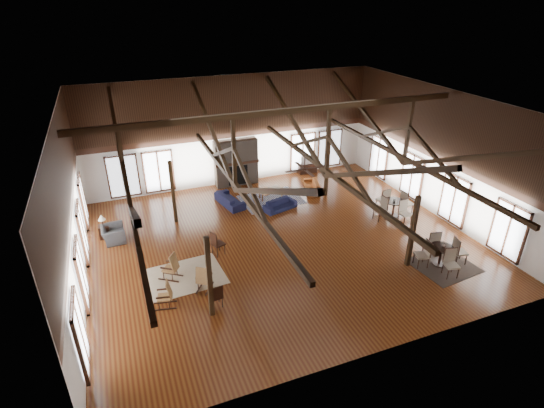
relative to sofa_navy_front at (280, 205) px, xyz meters
name	(u,v)px	position (x,y,z in m)	size (l,w,h in m)	color
floor	(282,241)	(-1.09, -2.84, -0.25)	(16.00, 16.00, 0.00)	#603314
ceiling	(283,105)	(-1.09, -2.84, 5.75)	(16.00, 14.00, 0.02)	black
wall_back	(233,131)	(-1.09, 4.16, 2.75)	(16.00, 0.02, 6.00)	silver
wall_front	(382,273)	(-1.09, -9.84, 2.75)	(16.00, 0.02, 6.00)	silver
wall_left	(69,211)	(-9.09, -2.84, 2.75)	(0.02, 14.00, 6.00)	silver
wall_right	(440,154)	(6.91, -2.84, 2.75)	(0.02, 14.00, 6.00)	silver
roof_truss	(283,154)	(-1.09, -2.84, 3.78)	(15.60, 14.07, 3.14)	black
post_grid	(282,210)	(-1.09, -2.84, 1.27)	(8.16, 7.16, 3.05)	black
fireplace	(236,163)	(-1.09, 3.83, 1.04)	(2.50, 0.69, 2.60)	#63574C
ceiling_fan	(305,168)	(-0.59, -3.84, 3.48)	(1.60, 1.60, 0.75)	black
sofa_navy_front	(280,205)	(0.00, 0.00, 0.00)	(1.72, 0.67, 0.50)	#141637
sofa_navy_left	(230,199)	(-2.20, 1.43, 0.04)	(0.79, 2.02, 0.59)	black
sofa_orange	(312,186)	(2.50, 1.47, 0.01)	(0.71, 1.81, 0.53)	brown
coffee_table	(271,191)	(0.03, 1.38, 0.19)	(1.45, 1.07, 0.50)	brown
vase	(269,189)	(-0.11, 1.31, 0.35)	(0.20, 0.20, 0.21)	#B2B2B2
armchair	(113,234)	(-7.94, -0.15, 0.10)	(0.94, 1.08, 0.70)	#303033
side_table_lamp	(104,229)	(-8.30, 0.32, 0.18)	(0.45, 0.45, 1.14)	black
rocking_chair_a	(172,267)	(-5.99, -3.83, 0.26)	(0.95, 0.85, 1.09)	olive
rocking_chair_b	(203,279)	(-5.05, -4.95, 0.23)	(0.80, 0.89, 1.02)	olive
rocking_chair_c	(166,295)	(-6.43, -5.37, 0.23)	(0.87, 0.58, 1.03)	olive
side_chair_a	(216,242)	(-4.03, -2.86, 0.38)	(0.59, 0.59, 1.09)	black
side_chair_b	(217,295)	(-4.84, -6.08, 0.29)	(0.45, 0.45, 0.94)	black
cafe_table_near	(441,252)	(4.13, -6.76, 0.31)	(2.18, 2.18, 1.11)	black
cafe_table_far	(394,205)	(4.86, -2.64, 0.32)	(2.21, 2.21, 1.14)	black
cup_near	(443,245)	(4.20, -6.73, 0.60)	(0.11, 0.11, 0.09)	#B2B2B2
cup_far	(394,201)	(4.79, -2.71, 0.62)	(0.13, 0.13, 0.10)	#B2B2B2
tv_console	(307,168)	(3.39, 3.91, 0.03)	(1.14, 0.43, 0.57)	black
television	(308,160)	(3.38, 3.91, 0.58)	(0.92, 0.12, 0.53)	#B2B2B2
rug_tan	(185,276)	(-5.53, -3.88, -0.24)	(2.86, 2.25, 0.01)	tan
rug_navy	(271,199)	(-0.02, 1.21, -0.25)	(3.09, 2.32, 0.01)	#181D44
rug_dark	(444,266)	(4.24, -6.93, -0.24)	(2.30, 2.09, 0.01)	black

